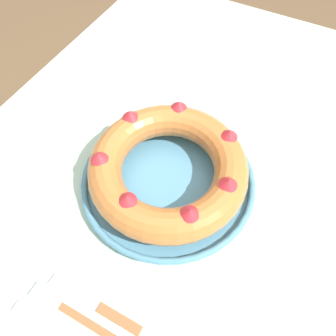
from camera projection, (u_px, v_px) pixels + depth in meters
ground_plane at (170, 285)px, 1.25m from camera, size 8.00×8.00×0.00m
dining_table at (171, 212)px, 0.72m from camera, size 1.37×0.92×0.73m
serving_dish at (168, 180)px, 0.64m from camera, size 0.34×0.34×0.03m
bundt_cake at (168, 168)px, 0.60m from camera, size 0.30×0.30×0.08m
fork at (75, 315)px, 0.52m from camera, size 0.02×0.20×0.01m
cake_knife at (100, 308)px, 0.52m from camera, size 0.02×0.17×0.01m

